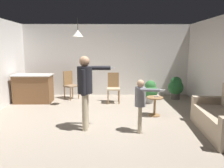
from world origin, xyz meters
TOP-DOWN VIEW (x-y plane):
  - ground at (0.00, 0.00)m, footprint 7.68×7.68m
  - wall_back at (0.00, 3.20)m, footprint 6.40×0.10m
  - kitchen_counter at (-2.45, 2.01)m, footprint 1.26×0.66m
  - side_table_by_couch at (1.33, 0.53)m, footprint 0.44×0.44m
  - person_adult at (-0.41, -0.40)m, footprint 0.83×0.48m
  - person_child at (0.78, -0.60)m, footprint 0.58×0.39m
  - dining_chair_by_counter at (0.24, 1.99)m, footprint 0.42×0.42m
  - dining_chair_near_wall at (-1.32, 2.55)m, footprint 0.59×0.59m
  - potted_plant_corner at (2.48, 2.40)m, footprint 0.53×0.53m
  - potted_plant_by_wall at (1.46, 1.88)m, footprint 0.50×0.50m
  - spare_remote_on_table at (1.36, 0.50)m, footprint 0.13×0.07m
  - ceiling_light_pendant at (-0.83, 1.46)m, footprint 0.32×0.32m

SIDE VIEW (x-z plane):
  - ground at x=0.00m, z-range 0.00..0.00m
  - side_table_by_couch at x=1.33m, z-range 0.07..0.59m
  - potted_plant_by_wall at x=1.46m, z-range 0.04..0.80m
  - potted_plant_corner at x=2.48m, z-range 0.04..0.86m
  - kitchen_counter at x=-2.45m, z-range 0.00..0.95m
  - spare_remote_on_table at x=1.36m, z-range 0.52..0.56m
  - dining_chair_by_counter at x=0.24m, z-range 0.05..1.05m
  - dining_chair_near_wall at x=-1.32m, z-range 0.05..1.05m
  - person_child at x=0.78m, z-range 0.14..1.30m
  - person_adult at x=-0.41m, z-range 0.20..1.84m
  - wall_back at x=0.00m, z-range 0.00..2.70m
  - ceiling_light_pendant at x=-0.83m, z-range 1.98..2.53m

